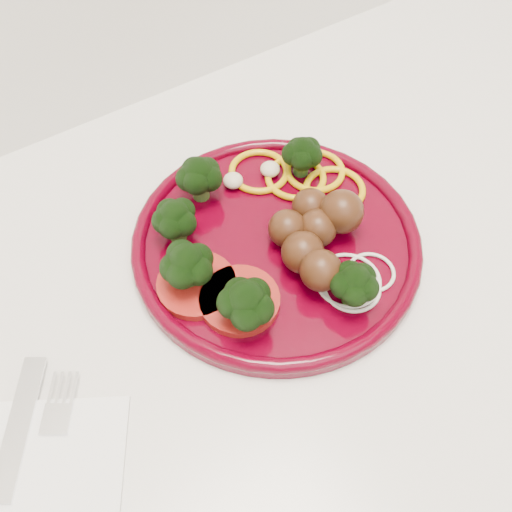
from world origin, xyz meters
TOP-DOWN VIEW (x-y plane):
  - plate at (0.25, 1.73)m, footprint 0.28×0.28m
  - napkin at (-0.03, 1.64)m, footprint 0.21×0.21m

SIDE VIEW (x-z plane):
  - napkin at x=-0.03m, z-range 0.90..0.90m
  - plate at x=0.25m, z-range 0.89..0.95m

